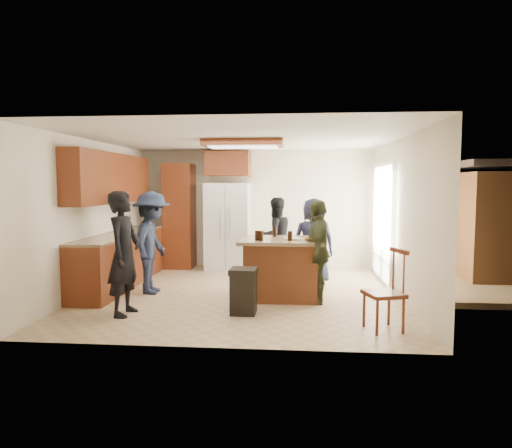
# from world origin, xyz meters

# --- Properties ---
(room_shell) EXTENTS (8.00, 5.20, 5.00)m
(room_shell) POSITION_xyz_m (4.37, 1.64, 0.87)
(room_shell) COLOR tan
(room_shell) RESTS_ON ground
(person_front_left) EXTENTS (0.49, 0.65, 1.69)m
(person_front_left) POSITION_xyz_m (-1.45, -1.34, 0.84)
(person_front_left) COLOR black
(person_front_left) RESTS_ON ground
(person_behind_left) EXTENTS (0.87, 0.78, 1.52)m
(person_behind_left) POSITION_xyz_m (0.46, 1.63, 0.76)
(person_behind_left) COLOR black
(person_behind_left) RESTS_ON ground
(person_behind_right) EXTENTS (0.82, 0.60, 1.54)m
(person_behind_right) POSITION_xyz_m (1.17, 0.81, 0.77)
(person_behind_right) COLOR black
(person_behind_right) RESTS_ON ground
(person_side_right) EXTENTS (0.54, 0.94, 1.55)m
(person_side_right) POSITION_xyz_m (1.19, -0.48, 0.77)
(person_side_right) COLOR #383F24
(person_side_right) RESTS_ON ground
(person_counter) EXTENTS (0.53, 1.09, 1.66)m
(person_counter) POSITION_xyz_m (-1.47, -0.09, 0.83)
(person_counter) COLOR #1B2237
(person_counter) RESTS_ON ground
(left_cabinetry) EXTENTS (0.64, 3.00, 2.30)m
(left_cabinetry) POSITION_xyz_m (-2.24, 0.40, 0.96)
(left_cabinetry) COLOR maroon
(left_cabinetry) RESTS_ON ground
(back_wall_units) EXTENTS (1.80, 0.60, 2.45)m
(back_wall_units) POSITION_xyz_m (-1.33, 2.20, 1.38)
(back_wall_units) COLOR maroon
(back_wall_units) RESTS_ON ground
(refrigerator) EXTENTS (0.90, 0.76, 1.80)m
(refrigerator) POSITION_xyz_m (-0.55, 2.12, 0.90)
(refrigerator) COLOR white
(refrigerator) RESTS_ON ground
(kitchen_island) EXTENTS (1.28, 1.03, 0.93)m
(kitchen_island) POSITION_xyz_m (0.63, -0.23, 0.47)
(kitchen_island) COLOR #AD542C
(kitchen_island) RESTS_ON ground
(island_items) EXTENTS (0.96, 0.68, 0.15)m
(island_items) POSITION_xyz_m (0.82, -0.35, 0.98)
(island_items) COLOR silver
(island_items) RESTS_ON kitchen_island
(trash_bin) EXTENTS (0.38, 0.38, 0.63)m
(trash_bin) POSITION_xyz_m (0.15, -1.16, 0.32)
(trash_bin) COLOR black
(trash_bin) RESTS_ON ground
(spindle_chair) EXTENTS (0.53, 0.53, 0.99)m
(spindle_chair) POSITION_xyz_m (1.95, -1.72, 0.45)
(spindle_chair) COLOR maroon
(spindle_chair) RESTS_ON ground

